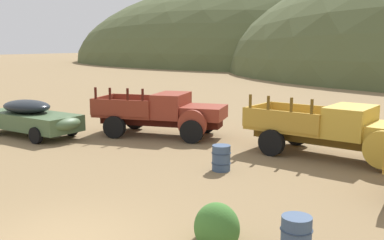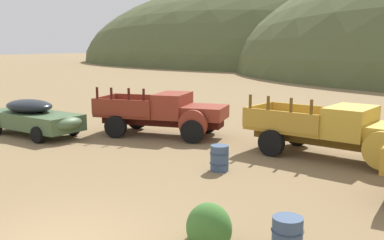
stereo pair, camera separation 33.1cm
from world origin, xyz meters
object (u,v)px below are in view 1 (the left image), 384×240
object	(u,v)px
truck_faded_yellow	(346,131)
oil_drum_by_truck	(296,238)
truck_rust_red	(169,114)
oil_drum_foreground	(221,158)
car_weathered_green	(33,118)

from	to	relation	value
truck_faded_yellow	oil_drum_by_truck	world-z (taller)	truck_faded_yellow
truck_rust_red	oil_drum_foreground	xyz separation A→B (m)	(4.45, -3.57, -0.59)
oil_drum_by_truck	oil_drum_foreground	bearing A→B (deg)	131.37
truck_faded_yellow	oil_drum_by_truck	xyz separation A→B (m)	(0.93, -7.98, -0.60)
oil_drum_by_truck	oil_drum_foreground	size ratio (longest dim) A/B	1.01
truck_faded_yellow	truck_rust_red	bearing A→B (deg)	-174.40
truck_faded_yellow	oil_drum_foreground	size ratio (longest dim) A/B	7.73
truck_rust_red	truck_faded_yellow	xyz separation A→B (m)	(7.47, -0.07, 0.02)
car_weathered_green	truck_rust_red	world-z (taller)	truck_rust_red
car_weathered_green	oil_drum_foreground	xyz separation A→B (m)	(9.49, -0.44, -0.41)
car_weathered_green	truck_rust_red	distance (m)	5.93
car_weathered_green	truck_faded_yellow	bearing A→B (deg)	15.80
truck_faded_yellow	oil_drum_foreground	bearing A→B (deg)	-124.65
truck_rust_red	oil_drum_by_truck	xyz separation A→B (m)	(8.40, -8.05, -0.58)
truck_faded_yellow	car_weathered_green	bearing A→B (deg)	-160.14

